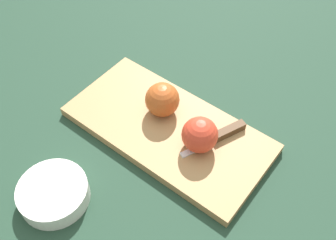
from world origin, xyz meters
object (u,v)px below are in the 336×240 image
object	(u,v)px
apple_half_left	(162,100)
knife	(225,133)
apple_half_right	(200,135)
bowl	(53,193)

from	to	relation	value
apple_half_left	knife	bearing A→B (deg)	159.41
apple_half_right	bowl	xyz separation A→B (m)	(-0.10, -0.27, -0.03)
apple_half_left	apple_half_right	size ratio (longest dim) A/B	1.01
apple_half_left	apple_half_right	bearing A→B (deg)	135.19
apple_half_left	bowl	bearing A→B (deg)	51.41
apple_half_left	apple_half_right	world-z (taller)	same
apple_half_right	bowl	bearing A→B (deg)	49.39
apple_half_right	bowl	distance (m)	0.29
apple_half_left	bowl	xyz separation A→B (m)	(0.01, -0.27, -0.04)
apple_half_left	bowl	distance (m)	0.28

